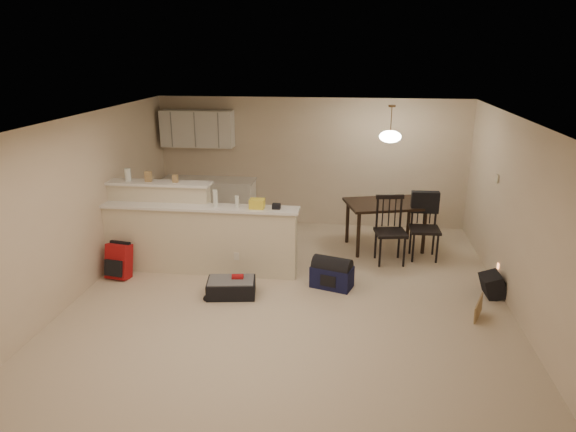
% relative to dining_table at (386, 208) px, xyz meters
% --- Properties ---
extents(room, '(7.00, 7.02, 2.50)m').
position_rel_dining_table_xyz_m(room, '(-1.41, -2.32, 0.52)').
color(room, beige).
rests_on(room, ground).
extents(breakfast_bar, '(3.08, 0.58, 1.39)m').
position_rel_dining_table_xyz_m(breakfast_bar, '(-3.17, -1.33, -0.12)').
color(breakfast_bar, beige).
rests_on(breakfast_bar, ground).
extents(upper_cabinets, '(1.40, 0.34, 0.70)m').
position_rel_dining_table_xyz_m(upper_cabinets, '(-3.61, 1.00, 1.17)').
color(upper_cabinets, white).
rests_on(upper_cabinets, room).
extents(kitchen_counter, '(1.80, 0.60, 0.90)m').
position_rel_dining_table_xyz_m(kitchen_counter, '(-3.41, 0.87, -0.28)').
color(kitchen_counter, white).
rests_on(kitchen_counter, ground).
extents(thermostat, '(0.02, 0.12, 0.12)m').
position_rel_dining_table_xyz_m(thermostat, '(1.58, -0.77, 0.77)').
color(thermostat, beige).
rests_on(thermostat, room).
extents(jar, '(0.10, 0.10, 0.20)m').
position_rel_dining_table_xyz_m(jar, '(-4.09, -1.20, 0.76)').
color(jar, silver).
rests_on(jar, breakfast_bar).
extents(cereal_box, '(0.10, 0.07, 0.16)m').
position_rel_dining_table_xyz_m(cereal_box, '(-3.76, -1.20, 0.74)').
color(cereal_box, '#A58555').
rests_on(cereal_box, breakfast_bar).
extents(small_box, '(0.08, 0.06, 0.12)m').
position_rel_dining_table_xyz_m(small_box, '(-3.33, -1.20, 0.72)').
color(small_box, '#A58555').
rests_on(small_box, breakfast_bar).
extents(bottle_a, '(0.07, 0.07, 0.26)m').
position_rel_dining_table_xyz_m(bottle_a, '(-2.64, -1.42, 0.49)').
color(bottle_a, silver).
rests_on(bottle_a, breakfast_bar).
extents(bottle_b, '(0.06, 0.06, 0.18)m').
position_rel_dining_table_xyz_m(bottle_b, '(-2.31, -1.42, 0.45)').
color(bottle_b, silver).
rests_on(bottle_b, breakfast_bar).
extents(bag_lump, '(0.22, 0.18, 0.14)m').
position_rel_dining_table_xyz_m(bag_lump, '(-2.00, -1.42, 0.43)').
color(bag_lump, '#A58555').
rests_on(bag_lump, breakfast_bar).
extents(pouch, '(0.12, 0.10, 0.08)m').
position_rel_dining_table_xyz_m(pouch, '(-1.71, -1.42, 0.40)').
color(pouch, '#A58555').
rests_on(pouch, breakfast_bar).
extents(dining_table, '(1.52, 1.22, 0.83)m').
position_rel_dining_table_xyz_m(dining_table, '(0.00, 0.00, 0.00)').
color(dining_table, black).
rests_on(dining_table, ground).
extents(pendant_lamp, '(0.36, 0.36, 0.62)m').
position_rel_dining_table_xyz_m(pendant_lamp, '(-0.00, -0.00, 1.26)').
color(pendant_lamp, brown).
rests_on(pendant_lamp, room).
extents(dining_chair_near, '(0.55, 0.53, 1.11)m').
position_rel_dining_table_xyz_m(dining_chair_near, '(0.05, -0.66, -0.18)').
color(dining_chair_near, black).
rests_on(dining_chair_near, ground).
extents(dining_chair_far, '(0.49, 0.47, 1.09)m').
position_rel_dining_table_xyz_m(dining_chair_far, '(0.63, -0.41, -0.19)').
color(dining_chair_far, black).
rests_on(dining_chair_far, ground).
extents(suitcase, '(0.74, 0.54, 0.23)m').
position_rel_dining_table_xyz_m(suitcase, '(-2.26, -2.16, -0.62)').
color(suitcase, black).
rests_on(suitcase, ground).
extents(red_backpack, '(0.39, 0.28, 0.53)m').
position_rel_dining_table_xyz_m(red_backpack, '(-4.11, -1.77, -0.47)').
color(red_backpack, '#AD1316').
rests_on(red_backpack, ground).
extents(navy_duffel, '(0.66, 0.49, 0.32)m').
position_rel_dining_table_xyz_m(navy_duffel, '(-0.84, -1.71, -0.57)').
color(navy_duffel, '#121439').
rests_on(navy_duffel, ground).
extents(black_daypack, '(0.28, 0.38, 0.32)m').
position_rel_dining_table_xyz_m(black_daypack, '(1.44, -1.71, -0.57)').
color(black_daypack, black).
rests_on(black_daypack, ground).
extents(cardboard_sheet, '(0.17, 0.35, 0.29)m').
position_rel_dining_table_xyz_m(cardboard_sheet, '(1.09, -2.43, -0.59)').
color(cardboard_sheet, '#A58555').
rests_on(cardboard_sheet, ground).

